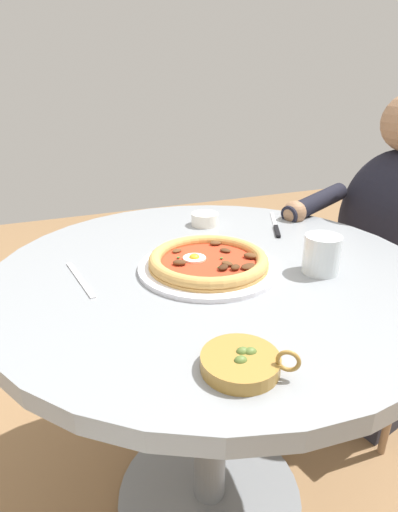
{
  "coord_description": "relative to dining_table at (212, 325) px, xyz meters",
  "views": [
    {
      "loc": [
        -0.34,
        -0.74,
        1.12
      ],
      "look_at": [
        -0.02,
        0.02,
        0.77
      ],
      "focal_mm": 28.23,
      "sensor_mm": 36.0,
      "label": 1
    }
  ],
  "objects": [
    {
      "name": "pizza_on_plate",
      "position": [
        -0.02,
        -0.02,
        0.18
      ],
      "size": [
        0.3,
        0.3,
        0.04
      ],
      "color": "white",
      "rests_on": "dining_table"
    },
    {
      "name": "fork_utensil",
      "position": [
        -0.28,
        0.03,
        0.16
      ],
      "size": [
        0.04,
        0.18,
        0.0
      ],
      "color": "#BCBCC1",
      "rests_on": "dining_table"
    },
    {
      "name": "steak_knife",
      "position": [
        0.26,
        0.15,
        0.16
      ],
      "size": [
        0.11,
        0.2,
        0.01
      ],
      "color": "silver",
      "rests_on": "dining_table"
    },
    {
      "name": "water_glass",
      "position": [
        0.19,
        -0.12,
        0.19
      ],
      "size": [
        0.08,
        0.08,
        0.08
      ],
      "color": "silver",
      "rests_on": "dining_table"
    },
    {
      "name": "dining_table",
      "position": [
        0.0,
        0.0,
        0.0
      ],
      "size": [
        0.96,
        0.96,
        0.75
      ],
      "color": "gray",
      "rests_on": "ground"
    },
    {
      "name": "ramekin_capers",
      "position": [
        0.09,
        0.26,
        0.18
      ],
      "size": [
        0.08,
        0.08,
        0.03
      ],
      "color": "white",
      "rests_on": "dining_table"
    },
    {
      "name": "olive_pan",
      "position": [
        -0.11,
        -0.34,
        0.17
      ],
      "size": [
        0.12,
        0.11,
        0.05
      ],
      "color": "olive",
      "rests_on": "dining_table"
    },
    {
      "name": "ground_plane",
      "position": [
        0.0,
        0.0,
        -0.6
      ],
      "size": [
        6.0,
        6.0,
        0.02
      ],
      "primitive_type": "cube",
      "color": "olive"
    },
    {
      "name": "diner_person",
      "position": [
        0.69,
        0.14,
        -0.1
      ],
      "size": [
        0.54,
        0.41,
        1.11
      ],
      "color": "#282833",
      "rests_on": "ground"
    }
  ]
}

